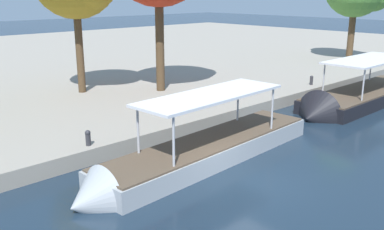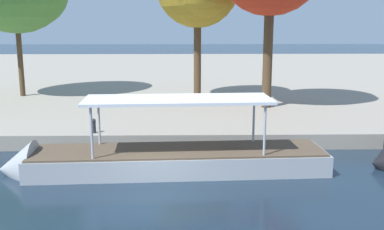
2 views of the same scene
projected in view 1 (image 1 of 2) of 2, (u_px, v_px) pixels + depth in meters
The scene contains 5 objects.
ground_plane at pixel (251, 184), 17.32m from camera, with size 220.00×220.00×0.00m, color #192838.
tour_boat_1 at pixel (196, 157), 19.16m from camera, with size 13.43×3.23×4.02m.
tour_boat_2 at pixel (356, 100), 29.30m from camera, with size 13.52×3.44×4.31m.
mooring_bollard_0 at pixel (311, 80), 32.18m from camera, with size 0.25×0.25×0.69m.
mooring_bollard_2 at pixel (88, 137), 19.37m from camera, with size 0.26×0.26×0.72m.
Camera 1 is at (-12.67, -9.92, 7.37)m, focal length 40.60 mm.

